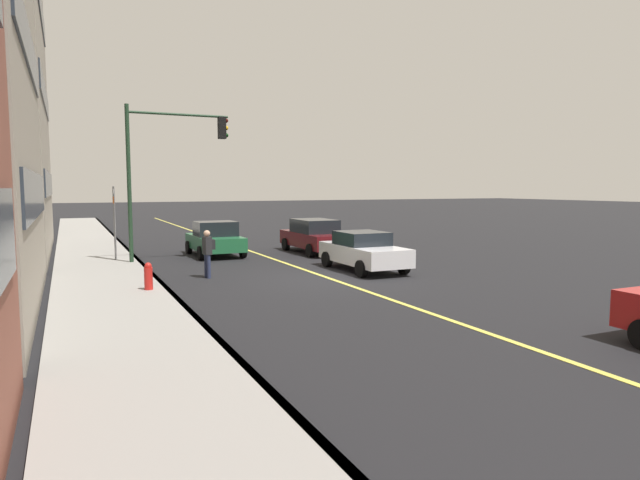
{
  "coord_description": "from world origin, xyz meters",
  "views": [
    {
      "loc": [
        -16.92,
        8.05,
        3.11
      ],
      "look_at": [
        -0.29,
        0.37,
        1.34
      ],
      "focal_mm": 30.97,
      "sensor_mm": 36.0,
      "label": 1
    }
  ],
  "objects_px": {
    "car_green": "(215,239)",
    "street_sign_post": "(114,218)",
    "pedestrian_with_backpack": "(208,250)",
    "traffic_light_mast": "(167,157)",
    "car_white": "(363,251)",
    "car_maroon": "(314,236)",
    "fire_hydrant": "(148,279)"
  },
  "relations": [
    {
      "from": "fire_hydrant",
      "to": "car_maroon",
      "type": "bearing_deg",
      "value": -49.45
    },
    {
      "from": "car_green",
      "to": "car_maroon",
      "type": "bearing_deg",
      "value": -100.79
    },
    {
      "from": "traffic_light_mast",
      "to": "car_green",
      "type": "bearing_deg",
      "value": -53.15
    },
    {
      "from": "car_green",
      "to": "pedestrian_with_backpack",
      "type": "distance_m",
      "value": 6.16
    },
    {
      "from": "car_maroon",
      "to": "traffic_light_mast",
      "type": "bearing_deg",
      "value": 97.34
    },
    {
      "from": "car_white",
      "to": "pedestrian_with_backpack",
      "type": "bearing_deg",
      "value": 82.7
    },
    {
      "from": "car_white",
      "to": "street_sign_post",
      "type": "distance_m",
      "value": 10.23
    },
    {
      "from": "pedestrian_with_backpack",
      "to": "traffic_light_mast",
      "type": "relative_size",
      "value": 0.26
    },
    {
      "from": "fire_hydrant",
      "to": "traffic_light_mast",
      "type": "bearing_deg",
      "value": -14.56
    },
    {
      "from": "car_green",
      "to": "street_sign_post",
      "type": "height_order",
      "value": "street_sign_post"
    },
    {
      "from": "car_maroon",
      "to": "car_green",
      "type": "bearing_deg",
      "value": 79.21
    },
    {
      "from": "street_sign_post",
      "to": "fire_hydrant",
      "type": "distance_m",
      "value": 7.61
    },
    {
      "from": "car_green",
      "to": "street_sign_post",
      "type": "bearing_deg",
      "value": 98.76
    },
    {
      "from": "fire_hydrant",
      "to": "car_green",
      "type": "bearing_deg",
      "value": -26.1
    },
    {
      "from": "car_green",
      "to": "fire_hydrant",
      "type": "xyz_separation_m",
      "value": [
        -8.14,
        3.99,
        -0.29
      ]
    },
    {
      "from": "car_green",
      "to": "fire_hydrant",
      "type": "bearing_deg",
      "value": 153.9
    },
    {
      "from": "car_maroon",
      "to": "street_sign_post",
      "type": "relative_size",
      "value": 1.45
    },
    {
      "from": "car_white",
      "to": "traffic_light_mast",
      "type": "relative_size",
      "value": 0.66
    },
    {
      "from": "street_sign_post",
      "to": "fire_hydrant",
      "type": "bearing_deg",
      "value": -177.67
    },
    {
      "from": "car_green",
      "to": "pedestrian_with_backpack",
      "type": "xyz_separation_m",
      "value": [
        -5.91,
        1.73,
        0.19
      ]
    },
    {
      "from": "traffic_light_mast",
      "to": "fire_hydrant",
      "type": "relative_size",
      "value": 6.69
    },
    {
      "from": "car_maroon",
      "to": "pedestrian_with_backpack",
      "type": "distance_m",
      "value": 8.03
    },
    {
      "from": "car_maroon",
      "to": "fire_hydrant",
      "type": "distance_m",
      "value": 11.2
    },
    {
      "from": "car_white",
      "to": "car_maroon",
      "type": "xyz_separation_m",
      "value": [
        5.78,
        -0.58,
        0.08
      ]
    },
    {
      "from": "car_green",
      "to": "street_sign_post",
      "type": "relative_size",
      "value": 1.23
    },
    {
      "from": "car_maroon",
      "to": "fire_hydrant",
      "type": "height_order",
      "value": "car_maroon"
    },
    {
      "from": "car_green",
      "to": "car_maroon",
      "type": "height_order",
      "value": "car_maroon"
    },
    {
      "from": "street_sign_post",
      "to": "traffic_light_mast",
      "type": "bearing_deg",
      "value": -118.83
    },
    {
      "from": "car_white",
      "to": "street_sign_post",
      "type": "bearing_deg",
      "value": 53.99
    },
    {
      "from": "car_white",
      "to": "pedestrian_with_backpack",
      "type": "height_order",
      "value": "pedestrian_with_backpack"
    },
    {
      "from": "car_green",
      "to": "pedestrian_with_backpack",
      "type": "height_order",
      "value": "pedestrian_with_backpack"
    },
    {
      "from": "street_sign_post",
      "to": "pedestrian_with_backpack",
      "type": "bearing_deg",
      "value": -153.98
    }
  ]
}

